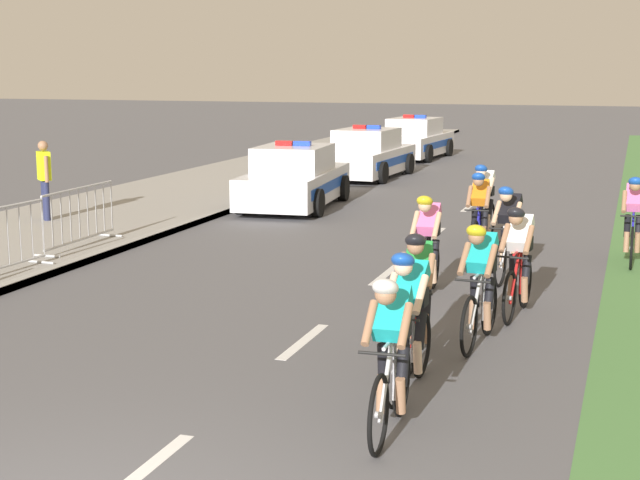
{
  "coord_description": "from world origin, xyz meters",
  "views": [
    {
      "loc": [
        3.75,
        -5.24,
        3.32
      ],
      "look_at": [
        -0.09,
        6.34,
        1.1
      ],
      "focal_mm": 53.62,
      "sensor_mm": 36.0,
      "label": 1
    }
  ],
  "objects_px": {
    "cyclist_second": "(409,319)",
    "police_car_third": "(415,140)",
    "police_car_nearest": "(294,179)",
    "cyclist_fourth": "(480,282)",
    "cyclist_ninth": "(484,202)",
    "cyclist_eighth": "(479,213)",
    "spectator_closest": "(44,175)",
    "cyclist_sixth": "(428,244)",
    "police_car_second": "(368,155)",
    "crowd_barrier_rear": "(79,217)",
    "cyclist_tenth": "(633,219)",
    "cyclist_lead": "(391,352)",
    "cyclist_third": "(417,294)",
    "cyclist_seventh": "(509,231)",
    "cyclist_fifth": "(518,259)"
  },
  "relations": [
    {
      "from": "cyclist_seventh",
      "to": "cyclist_eighth",
      "type": "xyz_separation_m",
      "value": [
        -0.74,
        1.79,
        0.0
      ]
    },
    {
      "from": "police_car_third",
      "to": "police_car_nearest",
      "type": "bearing_deg",
      "value": -89.99
    },
    {
      "from": "cyclist_eighth",
      "to": "cyclist_ninth",
      "type": "relative_size",
      "value": 1.0
    },
    {
      "from": "cyclist_fifth",
      "to": "cyclist_sixth",
      "type": "xyz_separation_m",
      "value": [
        -1.39,
        0.74,
        0.0
      ]
    },
    {
      "from": "cyclist_seventh",
      "to": "cyclist_tenth",
      "type": "relative_size",
      "value": 1.0
    },
    {
      "from": "cyclist_eighth",
      "to": "crowd_barrier_rear",
      "type": "distance_m",
      "value": 7.15
    },
    {
      "from": "police_car_second",
      "to": "cyclist_eighth",
      "type": "bearing_deg",
      "value": -65.25
    },
    {
      "from": "police_car_nearest",
      "to": "police_car_second",
      "type": "bearing_deg",
      "value": 90.02
    },
    {
      "from": "cyclist_fourth",
      "to": "cyclist_tenth",
      "type": "bearing_deg",
      "value": 73.33
    },
    {
      "from": "cyclist_tenth",
      "to": "police_car_second",
      "type": "bearing_deg",
      "value": 125.11
    },
    {
      "from": "cyclist_ninth",
      "to": "cyclist_third",
      "type": "bearing_deg",
      "value": -86.76
    },
    {
      "from": "cyclist_eighth",
      "to": "cyclist_ninth",
      "type": "bearing_deg",
      "value": 95.53
    },
    {
      "from": "cyclist_third",
      "to": "police_car_second",
      "type": "bearing_deg",
      "value": 107.31
    },
    {
      "from": "cyclist_third",
      "to": "crowd_barrier_rear",
      "type": "relative_size",
      "value": 0.74
    },
    {
      "from": "cyclist_seventh",
      "to": "police_car_third",
      "type": "xyz_separation_m",
      "value": [
        -5.89,
        19.41,
        -0.11
      ]
    },
    {
      "from": "crowd_barrier_rear",
      "to": "cyclist_fifth",
      "type": "bearing_deg",
      "value": -14.31
    },
    {
      "from": "cyclist_sixth",
      "to": "police_car_second",
      "type": "height_order",
      "value": "police_car_second"
    },
    {
      "from": "cyclist_eighth",
      "to": "police_car_nearest",
      "type": "bearing_deg",
      "value": 137.95
    },
    {
      "from": "police_car_third",
      "to": "cyclist_sixth",
      "type": "bearing_deg",
      "value": -76.76
    },
    {
      "from": "cyclist_eighth",
      "to": "spectator_closest",
      "type": "distance_m",
      "value": 9.24
    },
    {
      "from": "cyclist_second",
      "to": "cyclist_fifth",
      "type": "bearing_deg",
      "value": 78.61
    },
    {
      "from": "cyclist_tenth",
      "to": "police_car_third",
      "type": "distance_m",
      "value": 19.09
    },
    {
      "from": "police_car_nearest",
      "to": "cyclist_fourth",
      "type": "bearing_deg",
      "value": -59.28
    },
    {
      "from": "cyclist_lead",
      "to": "cyclist_third",
      "type": "distance_m",
      "value": 2.3
    },
    {
      "from": "cyclist_lead",
      "to": "spectator_closest",
      "type": "xyz_separation_m",
      "value": [
        -9.79,
        9.07,
        0.3
      ]
    },
    {
      "from": "cyclist_lead",
      "to": "cyclist_tenth",
      "type": "height_order",
      "value": "same"
    },
    {
      "from": "cyclist_fourth",
      "to": "cyclist_ninth",
      "type": "distance_m",
      "value": 6.96
    },
    {
      "from": "cyclist_ninth",
      "to": "police_car_nearest",
      "type": "xyz_separation_m",
      "value": [
        -5.01,
        3.26,
        -0.11
      ]
    },
    {
      "from": "cyclist_fifth",
      "to": "cyclist_second",
      "type": "bearing_deg",
      "value": -101.39
    },
    {
      "from": "cyclist_tenth",
      "to": "spectator_closest",
      "type": "height_order",
      "value": "spectator_closest"
    },
    {
      "from": "cyclist_ninth",
      "to": "spectator_closest",
      "type": "height_order",
      "value": "spectator_closest"
    },
    {
      "from": "cyclist_seventh",
      "to": "cyclist_second",
      "type": "bearing_deg",
      "value": -92.87
    },
    {
      "from": "crowd_barrier_rear",
      "to": "cyclist_tenth",
      "type": "bearing_deg",
      "value": 12.36
    },
    {
      "from": "cyclist_sixth",
      "to": "cyclist_ninth",
      "type": "relative_size",
      "value": 1.0
    },
    {
      "from": "cyclist_fourth",
      "to": "spectator_closest",
      "type": "xyz_separation_m",
      "value": [
        -10.11,
        5.98,
        0.3
      ]
    },
    {
      "from": "cyclist_second",
      "to": "police_car_third",
      "type": "bearing_deg",
      "value": 102.62
    },
    {
      "from": "cyclist_lead",
      "to": "police_car_second",
      "type": "distance_m",
      "value": 20.56
    },
    {
      "from": "cyclist_second",
      "to": "police_car_third",
      "type": "distance_m",
      "value": 25.65
    },
    {
      "from": "police_car_second",
      "to": "spectator_closest",
      "type": "bearing_deg",
      "value": -110.91
    },
    {
      "from": "cyclist_ninth",
      "to": "crowd_barrier_rear",
      "type": "bearing_deg",
      "value": -154.03
    },
    {
      "from": "cyclist_eighth",
      "to": "crowd_barrier_rear",
      "type": "bearing_deg",
      "value": -164.48
    },
    {
      "from": "cyclist_fourth",
      "to": "cyclist_seventh",
      "type": "distance_m",
      "value": 3.72
    },
    {
      "from": "cyclist_lead",
      "to": "cyclist_seventh",
      "type": "relative_size",
      "value": 1.0
    },
    {
      "from": "cyclist_lead",
      "to": "crowd_barrier_rear",
      "type": "relative_size",
      "value": 0.74
    },
    {
      "from": "cyclist_third",
      "to": "cyclist_tenth",
      "type": "xyz_separation_m",
      "value": [
        2.28,
        6.47,
        0.0
      ]
    },
    {
      "from": "cyclist_second",
      "to": "police_car_second",
      "type": "bearing_deg",
      "value": 106.8
    },
    {
      "from": "cyclist_third",
      "to": "cyclist_fifth",
      "type": "relative_size",
      "value": 1.0
    },
    {
      "from": "cyclist_second",
      "to": "cyclist_ninth",
      "type": "relative_size",
      "value": 1.0
    },
    {
      "from": "cyclist_eighth",
      "to": "police_car_nearest",
      "type": "relative_size",
      "value": 0.38
    },
    {
      "from": "cyclist_seventh",
      "to": "crowd_barrier_rear",
      "type": "distance_m",
      "value": 7.63
    }
  ]
}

